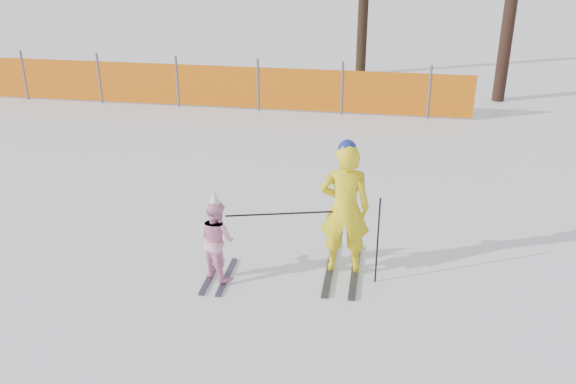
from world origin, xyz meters
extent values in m
plane|color=white|center=(0.00, 0.00, 0.00)|extent=(120.00, 120.00, 0.00)
cube|color=black|center=(0.62, 0.22, 0.02)|extent=(0.09, 1.41, 0.04)
cube|color=black|center=(0.96, 0.22, 0.02)|extent=(0.09, 1.41, 0.04)
imported|color=yellow|center=(0.79, 0.22, 0.94)|extent=(0.69, 0.48, 1.80)
sphere|color=navy|center=(0.79, 0.22, 1.77)|extent=(0.24, 0.24, 0.24)
cube|color=black|center=(-0.94, -0.20, 0.01)|extent=(0.09, 0.94, 0.03)
cube|color=black|center=(-0.72, -0.20, 0.01)|extent=(0.09, 0.94, 0.03)
imported|color=#FFA6CD|center=(-0.83, -0.20, 0.58)|extent=(0.67, 0.65, 1.09)
cone|color=silver|center=(-0.83, -0.20, 1.16)|extent=(0.19, 0.19, 0.24)
cylinder|color=black|center=(1.24, 0.02, 0.61)|extent=(0.02, 0.02, 1.22)
cylinder|color=black|center=(-0.02, 0.01, 0.91)|extent=(1.39, 0.38, 0.02)
cylinder|color=#595960|center=(-7.82, 7.33, 0.62)|extent=(0.06, 0.06, 1.25)
cylinder|color=#595960|center=(-5.82, 7.33, 0.62)|extent=(0.06, 0.06, 1.25)
cylinder|color=#595960|center=(-3.82, 7.33, 0.62)|extent=(0.06, 0.06, 1.25)
cylinder|color=#595960|center=(-1.82, 7.33, 0.62)|extent=(0.06, 0.06, 1.25)
cylinder|color=#595960|center=(0.18, 7.33, 0.62)|extent=(0.06, 0.06, 1.25)
cylinder|color=#595960|center=(2.18, 7.33, 0.62)|extent=(0.06, 0.06, 1.25)
cube|color=#D8650B|center=(-4.30, 7.33, 0.55)|extent=(15.03, 0.03, 1.00)
camera|label=1|loc=(1.25, -7.31, 4.57)|focal=40.00mm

